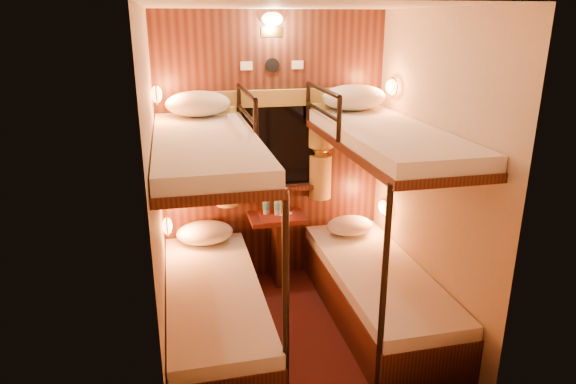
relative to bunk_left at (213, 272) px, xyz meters
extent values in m
plane|color=#37120F|center=(0.65, -0.07, -0.56)|extent=(2.10, 2.10, 0.00)
plane|color=silver|center=(0.65, -0.07, 1.84)|extent=(2.10, 2.10, 0.00)
plane|color=#C6B293|center=(0.65, 0.98, 0.64)|extent=(2.40, 0.00, 2.40)
plane|color=#C6B293|center=(0.65, -1.12, 0.64)|extent=(2.40, 0.00, 2.40)
plane|color=#C6B293|center=(-0.35, -0.07, 0.64)|extent=(0.00, 2.40, 2.40)
plane|color=#C6B293|center=(1.65, -0.07, 0.64)|extent=(0.00, 2.40, 2.40)
cube|color=black|center=(0.65, 0.97, 0.64)|extent=(2.00, 0.03, 2.40)
cube|color=black|center=(0.00, 0.00, -0.38)|extent=(0.70, 1.90, 0.35)
cube|color=white|center=(0.00, 0.00, -0.16)|extent=(0.68, 1.88, 0.10)
cube|color=black|center=(0.00, 0.00, 0.89)|extent=(0.70, 1.90, 0.06)
cube|color=white|center=(0.00, 0.00, 0.97)|extent=(0.68, 1.88, 0.10)
cylinder|color=black|center=(0.35, -0.90, 0.17)|extent=(0.04, 0.04, 1.45)
cylinder|color=black|center=(0.35, 0.88, 1.08)|extent=(0.04, 0.04, 0.32)
cylinder|color=black|center=(0.35, 0.03, 1.08)|extent=(0.04, 0.04, 0.32)
cylinder|color=black|center=(0.35, 0.46, 1.24)|extent=(0.04, 0.85, 0.04)
cylinder|color=black|center=(0.35, 0.46, 1.07)|extent=(0.03, 0.85, 0.03)
cube|color=black|center=(1.30, 0.00, -0.38)|extent=(0.70, 1.90, 0.35)
cube|color=white|center=(1.30, 0.00, -0.16)|extent=(0.68, 1.88, 0.10)
cube|color=black|center=(1.30, 0.00, 0.89)|extent=(0.70, 1.90, 0.06)
cube|color=white|center=(1.30, 0.00, 0.97)|extent=(0.68, 1.88, 0.10)
cylinder|color=black|center=(0.95, -0.90, 0.17)|extent=(0.04, 0.04, 1.45)
cylinder|color=black|center=(0.95, 0.88, 1.08)|extent=(0.04, 0.04, 0.32)
cylinder|color=black|center=(0.95, 0.03, 1.08)|extent=(0.04, 0.04, 0.32)
cylinder|color=black|center=(0.95, 0.46, 1.24)|extent=(0.04, 0.85, 0.04)
cylinder|color=black|center=(0.95, 0.46, 1.07)|extent=(0.03, 0.85, 0.03)
cube|color=black|center=(0.65, 0.95, 0.69)|extent=(0.98, 0.02, 0.78)
cube|color=black|center=(0.65, 0.94, 0.69)|extent=(0.90, 0.01, 0.70)
cube|color=black|center=(0.65, 0.90, 0.31)|extent=(1.00, 0.12, 0.04)
cube|color=olive|center=(0.65, 0.91, 1.12)|extent=(1.10, 0.06, 0.14)
cylinder|color=olive|center=(0.22, 0.90, 0.87)|extent=(0.22, 0.22, 0.40)
cylinder|color=olive|center=(0.22, 0.90, 0.64)|extent=(0.11, 0.11, 0.12)
cylinder|color=olive|center=(0.22, 0.90, 0.39)|extent=(0.20, 0.20, 0.40)
torus|color=#B99236|center=(0.22, 0.90, 0.64)|extent=(0.14, 0.14, 0.02)
cylinder|color=olive|center=(1.08, 0.90, 0.87)|extent=(0.22, 0.22, 0.40)
cylinder|color=olive|center=(1.08, 0.90, 0.64)|extent=(0.11, 0.11, 0.12)
cylinder|color=olive|center=(1.08, 0.90, 0.39)|extent=(0.20, 0.20, 0.40)
torus|color=#B99236|center=(1.08, 0.90, 0.64)|extent=(0.14, 0.14, 0.02)
cylinder|color=black|center=(0.65, 0.95, 1.39)|extent=(0.12, 0.02, 0.12)
cube|color=silver|center=(0.43, 0.95, 1.39)|extent=(0.10, 0.01, 0.07)
cube|color=silver|center=(0.87, 0.95, 1.39)|extent=(0.10, 0.01, 0.07)
cube|color=#B99236|center=(0.65, 0.95, 1.66)|extent=(0.18, 0.01, 0.08)
ellipsoid|color=#FFCC8C|center=(0.65, 0.93, 1.76)|extent=(0.18, 0.09, 0.11)
ellipsoid|color=orange|center=(-0.31, 0.63, 0.14)|extent=(0.08, 0.20, 0.13)
torus|color=#B99236|center=(-0.31, 0.63, 0.14)|extent=(0.02, 0.17, 0.17)
ellipsoid|color=orange|center=(-0.31, 0.63, 1.22)|extent=(0.08, 0.20, 0.13)
torus|color=#B99236|center=(-0.31, 0.63, 1.22)|extent=(0.02, 0.17, 0.17)
ellipsoid|color=orange|center=(1.61, 0.63, 0.14)|extent=(0.08, 0.20, 0.13)
torus|color=#B99236|center=(1.61, 0.63, 0.14)|extent=(0.02, 0.17, 0.17)
ellipsoid|color=orange|center=(1.61, 0.63, 1.22)|extent=(0.08, 0.20, 0.13)
torus|color=#B99236|center=(1.61, 0.63, 1.22)|extent=(0.02, 0.17, 0.17)
cube|color=#581F14|center=(0.65, 0.78, 0.07)|extent=(0.50, 0.34, 0.04)
cube|color=black|center=(0.65, 0.78, -0.25)|extent=(0.08, 0.30, 0.61)
cube|color=maroon|center=(0.65, 0.78, 0.09)|extent=(0.30, 0.34, 0.01)
cylinder|color=#99BFE5|center=(0.56, 0.84, 0.18)|extent=(0.06, 0.06, 0.19)
cylinder|color=#4399CB|center=(0.56, 0.84, 0.17)|extent=(0.06, 0.06, 0.06)
cylinder|color=#4399CB|center=(0.56, 0.84, 0.30)|extent=(0.03, 0.03, 0.03)
cylinder|color=#99BFE5|center=(0.66, 0.80, 0.19)|extent=(0.06, 0.06, 0.19)
cylinder|color=#4399CB|center=(0.66, 0.80, 0.18)|extent=(0.07, 0.07, 0.07)
cylinder|color=#4399CB|center=(0.66, 0.80, 0.30)|extent=(0.03, 0.03, 0.03)
cube|color=silver|center=(0.75, 0.81, 0.09)|extent=(0.10, 0.09, 0.01)
cube|color=silver|center=(0.70, 0.79, 0.09)|extent=(0.08, 0.06, 0.01)
ellipsoid|color=silver|center=(0.00, 0.77, -0.01)|extent=(0.49, 0.35, 0.19)
ellipsoid|color=silver|center=(1.30, 0.67, -0.02)|extent=(0.43, 0.30, 0.17)
ellipsoid|color=silver|center=(0.00, 0.70, 1.13)|extent=(0.51, 0.36, 0.20)
ellipsoid|color=silver|center=(1.30, 0.70, 1.14)|extent=(0.55, 0.39, 0.22)
camera|label=1|loc=(-0.22, -3.42, 1.76)|focal=32.00mm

